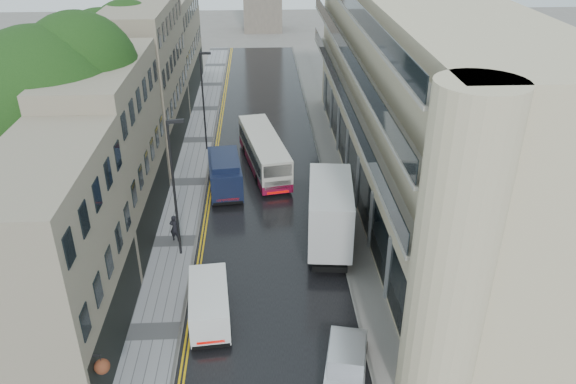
{
  "coord_description": "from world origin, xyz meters",
  "views": [
    {
      "loc": [
        -0.28,
        -11.0,
        19.52
      ],
      "look_at": [
        1.23,
        18.0,
        4.07
      ],
      "focal_mm": 35.0,
      "sensor_mm": 36.0,
      "label": 1
    }
  ],
  "objects_px": {
    "tree_far": "(109,84)",
    "lamp_post_near": "(174,191)",
    "navy_van": "(212,185)",
    "pedestrian": "(175,228)",
    "tree_near": "(51,138)",
    "lamp_post_far": "(203,103)",
    "silver_hatchback": "(325,381)",
    "cream_bus": "(257,169)",
    "white_van": "(191,327)",
    "white_lorry": "(310,227)"
  },
  "relations": [
    {
      "from": "lamp_post_near",
      "to": "lamp_post_far",
      "type": "relative_size",
      "value": 1.03
    },
    {
      "from": "lamp_post_far",
      "to": "white_lorry",
      "type": "bearing_deg",
      "value": -64.59
    },
    {
      "from": "white_lorry",
      "to": "lamp_post_far",
      "type": "relative_size",
      "value": 1.02
    },
    {
      "from": "tree_far",
      "to": "white_van",
      "type": "distance_m",
      "value": 24.99
    },
    {
      "from": "pedestrian",
      "to": "white_lorry",
      "type": "bearing_deg",
      "value": 179.77
    },
    {
      "from": "navy_van",
      "to": "pedestrian",
      "type": "xyz_separation_m",
      "value": [
        -2.01,
        -4.97,
        -0.42
      ]
    },
    {
      "from": "lamp_post_near",
      "to": "tree_near",
      "type": "bearing_deg",
      "value": 151.2
    },
    {
      "from": "tree_far",
      "to": "cream_bus",
      "type": "distance_m",
      "value": 14.0
    },
    {
      "from": "cream_bus",
      "to": "lamp_post_near",
      "type": "xyz_separation_m",
      "value": [
        -4.75,
        -9.03,
        3.01
      ]
    },
    {
      "from": "pedestrian",
      "to": "lamp_post_near",
      "type": "height_order",
      "value": "lamp_post_near"
    },
    {
      "from": "tree_near",
      "to": "lamp_post_far",
      "type": "distance_m",
      "value": 15.89
    },
    {
      "from": "tree_near",
      "to": "cream_bus",
      "type": "bearing_deg",
      "value": 29.87
    },
    {
      "from": "white_van",
      "to": "lamp_post_far",
      "type": "height_order",
      "value": "lamp_post_far"
    },
    {
      "from": "silver_hatchback",
      "to": "cream_bus",
      "type": "bearing_deg",
      "value": 110.22
    },
    {
      "from": "tree_near",
      "to": "pedestrian",
      "type": "distance_m",
      "value": 8.96
    },
    {
      "from": "cream_bus",
      "to": "lamp_post_near",
      "type": "distance_m",
      "value": 10.63
    },
    {
      "from": "tree_far",
      "to": "lamp_post_near",
      "type": "height_order",
      "value": "tree_far"
    },
    {
      "from": "lamp_post_far",
      "to": "pedestrian",
      "type": "bearing_deg",
      "value": -91.95
    },
    {
      "from": "lamp_post_near",
      "to": "lamp_post_far",
      "type": "xyz_separation_m",
      "value": [
        0.37,
        15.92,
        -0.14
      ]
    },
    {
      "from": "lamp_post_far",
      "to": "tree_far",
      "type": "bearing_deg",
      "value": -172.8
    },
    {
      "from": "tree_far",
      "to": "navy_van",
      "type": "bearing_deg",
      "value": -46.2
    },
    {
      "from": "tree_near",
      "to": "pedestrian",
      "type": "relative_size",
      "value": 7.7
    },
    {
      "from": "silver_hatchback",
      "to": "navy_van",
      "type": "relative_size",
      "value": 0.72
    },
    {
      "from": "tree_far",
      "to": "white_lorry",
      "type": "xyz_separation_m",
      "value": [
        14.69,
        -16.03,
        -4.0
      ]
    },
    {
      "from": "tree_far",
      "to": "navy_van",
      "type": "height_order",
      "value": "tree_far"
    },
    {
      "from": "white_lorry",
      "to": "tree_far",
      "type": "bearing_deg",
      "value": 138.22
    },
    {
      "from": "tree_far",
      "to": "white_lorry",
      "type": "relative_size",
      "value": 1.48
    },
    {
      "from": "white_lorry",
      "to": "pedestrian",
      "type": "bearing_deg",
      "value": 170.16
    },
    {
      "from": "lamp_post_near",
      "to": "pedestrian",
      "type": "bearing_deg",
      "value": 96.26
    },
    {
      "from": "cream_bus",
      "to": "silver_hatchback",
      "type": "distance_m",
      "value": 20.46
    },
    {
      "from": "tree_far",
      "to": "lamp_post_near",
      "type": "distance_m",
      "value": 16.76
    },
    {
      "from": "white_van",
      "to": "pedestrian",
      "type": "height_order",
      "value": "white_van"
    },
    {
      "from": "tree_near",
      "to": "lamp_post_far",
      "type": "bearing_deg",
      "value": 61.24
    },
    {
      "from": "tree_near",
      "to": "lamp_post_near",
      "type": "relative_size",
      "value": 1.62
    },
    {
      "from": "tree_near",
      "to": "pedestrian",
      "type": "xyz_separation_m",
      "value": [
        6.68,
        -0.72,
        -5.92
      ]
    },
    {
      "from": "tree_far",
      "to": "silver_hatchback",
      "type": "relative_size",
      "value": 3.08
    },
    {
      "from": "cream_bus",
      "to": "white_lorry",
      "type": "height_order",
      "value": "white_lorry"
    },
    {
      "from": "white_lorry",
      "to": "silver_hatchback",
      "type": "distance_m",
      "value": 10.48
    },
    {
      "from": "tree_far",
      "to": "pedestrian",
      "type": "distance_m",
      "value": 16.0
    },
    {
      "from": "silver_hatchback",
      "to": "lamp_post_near",
      "type": "bearing_deg",
      "value": 136.32
    },
    {
      "from": "tree_near",
      "to": "white_lorry",
      "type": "xyz_separation_m",
      "value": [
        14.99,
        -3.03,
        -4.71
      ]
    },
    {
      "from": "white_van",
      "to": "pedestrian",
      "type": "xyz_separation_m",
      "value": [
        -1.96,
        9.26,
        -0.02
      ]
    },
    {
      "from": "white_lorry",
      "to": "tree_near",
      "type": "bearing_deg",
      "value": 174.29
    },
    {
      "from": "white_van",
      "to": "lamp_post_far",
      "type": "relative_size",
      "value": 0.54
    },
    {
      "from": "tree_near",
      "to": "lamp_post_near",
      "type": "bearing_deg",
      "value": -16.99
    },
    {
      "from": "silver_hatchback",
      "to": "lamp_post_far",
      "type": "distance_m",
      "value": 28.31
    },
    {
      "from": "white_van",
      "to": "navy_van",
      "type": "height_order",
      "value": "navy_van"
    },
    {
      "from": "cream_bus",
      "to": "silver_hatchback",
      "type": "bearing_deg",
      "value": -92.64
    },
    {
      "from": "white_van",
      "to": "pedestrian",
      "type": "relative_size",
      "value": 2.5
    },
    {
      "from": "white_lorry",
      "to": "silver_hatchback",
      "type": "relative_size",
      "value": 2.09
    }
  ]
}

